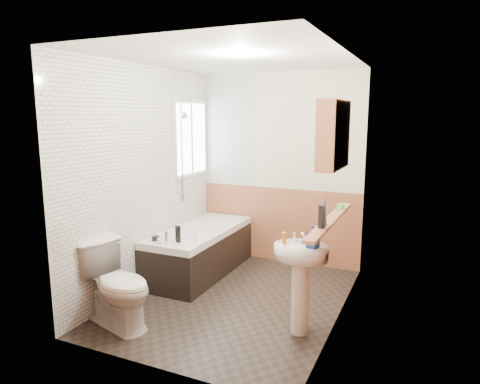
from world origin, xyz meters
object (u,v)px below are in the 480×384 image
at_px(bathtub, 200,250).
at_px(medicine_cabinet, 333,135).
at_px(pine_shelf, 330,220).
at_px(toilet, 117,285).
at_px(sink, 301,271).

xyz_separation_m(bathtub, medicine_cabinet, (1.74, -0.61, 1.48)).
relative_size(pine_shelf, medicine_cabinet, 2.24).
relative_size(bathtub, medicine_cabinet, 2.43).
relative_size(toilet, sink, 0.86).
bearing_deg(toilet, sink, -54.73).
bearing_deg(pine_shelf, medicine_cabinet, 103.70).
bearing_deg(medicine_cabinet, pine_shelf, -76.30).
bearing_deg(pine_shelf, toilet, -156.61).
distance_m(bathtub, toilet, 1.51).
distance_m(bathtub, sink, 1.86).
relative_size(toilet, pine_shelf, 0.53).
height_order(bathtub, medicine_cabinet, medicine_cabinet).
bearing_deg(sink, pine_shelf, 55.59).
xyz_separation_m(bathtub, toilet, (-0.03, -1.50, 0.10)).
relative_size(sink, pine_shelf, 0.62).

